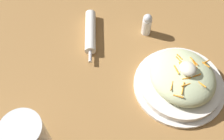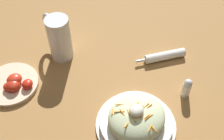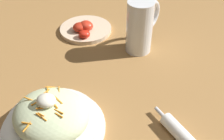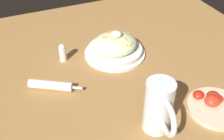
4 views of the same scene
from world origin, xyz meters
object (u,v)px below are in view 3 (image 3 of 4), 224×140
salad_plate (52,119)px  beer_mug (140,28)px  tomato_plate (85,29)px  napkin_roll (186,140)px

salad_plate → beer_mug: beer_mug is taller
salad_plate → tomato_plate: 0.43m
beer_mug → tomato_plate: (-0.21, 0.00, -0.06)m
napkin_roll → tomato_plate: 0.53m
salad_plate → tomato_plate: (-0.17, 0.39, -0.02)m
napkin_roll → beer_mug: bearing=130.0°
beer_mug → napkin_roll: 0.38m
salad_plate → napkin_roll: 0.30m
salad_plate → beer_mug: bearing=84.3°
beer_mug → tomato_plate: bearing=179.2°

